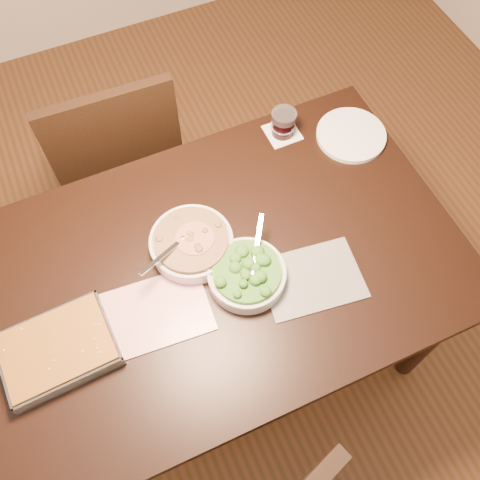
# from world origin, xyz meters

# --- Properties ---
(ground) EXTENTS (4.00, 4.00, 0.00)m
(ground) POSITION_xyz_m (0.00, 0.00, 0.00)
(ground) COLOR #442E13
(ground) RESTS_ON ground
(table) EXTENTS (1.40, 0.90, 0.75)m
(table) POSITION_xyz_m (0.00, 0.00, 0.65)
(table) COLOR black
(table) RESTS_ON ground
(magazine_a) EXTENTS (0.30, 0.23, 0.01)m
(magazine_a) POSITION_xyz_m (-0.21, -0.07, 0.75)
(magazine_a) COLOR #C33754
(magazine_a) RESTS_ON table
(magazine_b) EXTENTS (0.30, 0.23, 0.00)m
(magazine_b) POSITION_xyz_m (0.22, -0.15, 0.75)
(magazine_b) COLOR #27272F
(magazine_b) RESTS_ON table
(coaster) EXTENTS (0.11, 0.11, 0.00)m
(coaster) POSITION_xyz_m (0.38, 0.36, 0.75)
(coaster) COLOR white
(coaster) RESTS_ON table
(stew_bowl) EXTENTS (0.25, 0.24, 0.09)m
(stew_bowl) POSITION_xyz_m (-0.05, 0.08, 0.78)
(stew_bowl) COLOR silver
(stew_bowl) RESTS_ON table
(broccoli_bowl) EXTENTS (0.22, 0.23, 0.09)m
(broccoli_bowl) POSITION_xyz_m (0.05, -0.07, 0.78)
(broccoli_bowl) COLOR silver
(broccoli_bowl) RESTS_ON table
(baking_dish) EXTENTS (0.30, 0.22, 0.05)m
(baking_dish) POSITION_xyz_m (-0.48, -0.07, 0.78)
(baking_dish) COLOR silver
(baking_dish) RESTS_ON table
(wine_tumbler) EXTENTS (0.08, 0.08, 0.09)m
(wine_tumbler) POSITION_xyz_m (0.38, 0.36, 0.80)
(wine_tumbler) COLOR black
(wine_tumbler) RESTS_ON coaster
(dinner_plate) EXTENTS (0.23, 0.23, 0.02)m
(dinner_plate) POSITION_xyz_m (0.58, 0.25, 0.76)
(dinner_plate) COLOR white
(dinner_plate) RESTS_ON table
(chair_far) EXTENTS (0.46, 0.46, 0.94)m
(chair_far) POSITION_xyz_m (-0.13, 0.69, 0.53)
(chair_far) COLOR black
(chair_far) RESTS_ON ground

